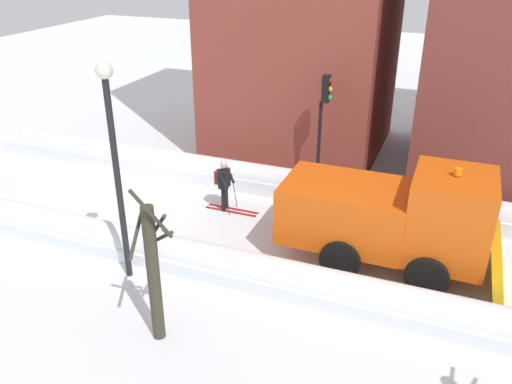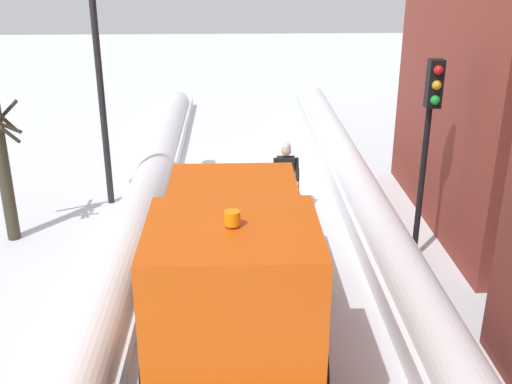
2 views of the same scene
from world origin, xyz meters
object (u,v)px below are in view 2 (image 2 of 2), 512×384
traffic_light_pole (430,124)px  street_lamp (98,62)px  skier (286,174)px  bare_tree_near (3,162)px  plow_truck (234,273)px

traffic_light_pole → street_lamp: bearing=-26.0°
skier → bare_tree_near: size_ratio=0.46×
skier → street_lamp: street_lamp is taller
plow_truck → bare_tree_near: (4.93, -4.38, 0.33)m
plow_truck → traffic_light_pole: bearing=-141.4°
skier → traffic_light_pole: (-2.52, 2.56, 1.94)m
plow_truck → bare_tree_near: 6.60m
skier → street_lamp: 5.17m
bare_tree_near → street_lamp: bearing=-131.6°
traffic_light_pole → bare_tree_near: bearing=-8.8°
skier → street_lamp: bearing=-10.4°
plow_truck → traffic_light_pole: size_ratio=1.43×
skier → traffic_light_pole: bearing=134.6°
plow_truck → skier: (-1.27, -5.59, -0.48)m
traffic_light_pole → bare_tree_near: size_ratio=1.07×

